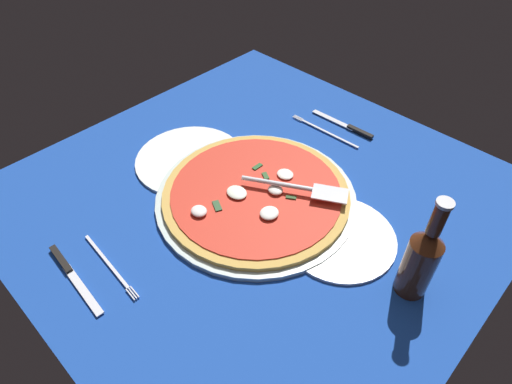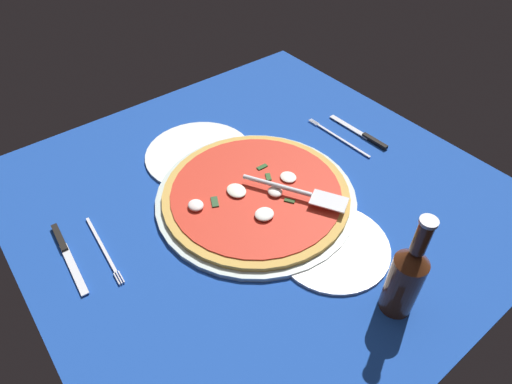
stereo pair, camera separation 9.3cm
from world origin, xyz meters
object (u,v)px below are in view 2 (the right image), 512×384
dinner_plate_left (332,246)px  beer_bottle (406,278)px  pizza_server (297,191)px  pizza (256,193)px  place_setting_near (351,137)px  dinner_plate_right (199,154)px  place_setting_far (85,252)px

dinner_plate_left → beer_bottle: (-15.96, 0.67, 8.15)cm
pizza_server → pizza: bearing=-169.6°
place_setting_near → pizza: bearing=92.9°
pizza → dinner_plate_left: bearing=-169.8°
pizza → place_setting_near: 33.20cm
dinner_plate_right → dinner_plate_left: bearing=-172.8°
place_setting_near → beer_bottle: bearing=140.3°
place_setting_near → beer_bottle: beer_bottle is taller
place_setting_near → place_setting_far: size_ratio=0.98×
dinner_plate_right → beer_bottle: (-56.34, -4.42, 8.15)cm
dinner_plate_right → place_setting_near: bearing=-117.4°
pizza_server → beer_bottle: size_ratio=0.94×
place_setting_near → place_setting_far: 68.69cm
pizza_server → dinner_plate_right: bearing=165.0°
dinner_plate_left → dinner_plate_right: bearing=7.2°
place_setting_far → beer_bottle: (-44.83, -38.23, 8.30)cm
dinner_plate_left → dinner_plate_right: 40.70cm
dinner_plate_left → place_setting_near: size_ratio=1.07×
dinner_plate_right → place_setting_far: size_ratio=1.21×
pizza_server → place_setting_near: bearing=79.1°
pizza → pizza_server: size_ratio=1.91×
place_setting_near → place_setting_far: same height
dinner_plate_right → place_setting_near: (-17.93, -34.58, -0.15)cm
beer_bottle → pizza_server: bearing=-5.6°
dinner_plate_left → pizza: size_ratio=0.56×
dinner_plate_right → beer_bottle: size_ratio=1.16×
dinner_plate_right → place_setting_near: size_ratio=1.24×
dinner_plate_right → place_setting_far: (-11.51, 33.81, -0.15)cm
place_setting_near → beer_bottle: 49.54cm
dinner_plate_right → pizza: pizza is taller
place_setting_far → place_setting_near: bearing=88.6°
dinner_plate_right → beer_bottle: beer_bottle is taller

